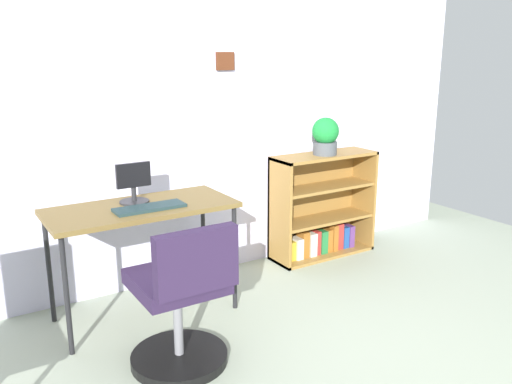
# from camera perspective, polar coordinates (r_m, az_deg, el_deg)

# --- Properties ---
(wall_back) EXTENTS (5.20, 0.12, 2.48)m
(wall_back) POSITION_cam_1_polar(r_m,az_deg,el_deg) (3.82, -7.74, 8.84)
(wall_back) COLOR silver
(wall_back) RESTS_ON ground_plane
(desk) EXTENTS (1.12, 0.52, 0.72)m
(desk) POSITION_cam_1_polar(r_m,az_deg,el_deg) (3.32, -12.11, -2.43)
(desk) COLOR brown
(desk) RESTS_ON ground_plane
(monitor) EXTENTS (0.21, 0.18, 0.25)m
(monitor) POSITION_cam_1_polar(r_m,az_deg,el_deg) (3.35, -12.90, 0.76)
(monitor) COLOR #262628
(monitor) RESTS_ON desk
(keyboard) EXTENTS (0.42, 0.15, 0.02)m
(keyboard) POSITION_cam_1_polar(r_m,az_deg,el_deg) (3.23, -11.27, -1.64)
(keyboard) COLOR #1F3436
(keyboard) RESTS_ON desk
(office_chair) EXTENTS (0.52, 0.55, 0.82)m
(office_chair) POSITION_cam_1_polar(r_m,az_deg,el_deg) (2.84, -7.91, -11.90)
(office_chair) COLOR black
(office_chair) RESTS_ON ground_plane
(bookshelf_low) EXTENTS (0.88, 0.30, 0.84)m
(bookshelf_low) POSITION_cam_1_polar(r_m,az_deg,el_deg) (4.40, 6.78, -2.04)
(bookshelf_low) COLOR olive
(bookshelf_low) RESTS_ON ground_plane
(potted_plant_on_shelf) EXTENTS (0.21, 0.21, 0.29)m
(potted_plant_on_shelf) POSITION_cam_1_polar(r_m,az_deg,el_deg) (4.21, 7.41, 5.96)
(potted_plant_on_shelf) COLOR #474C51
(potted_plant_on_shelf) RESTS_ON bookshelf_low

